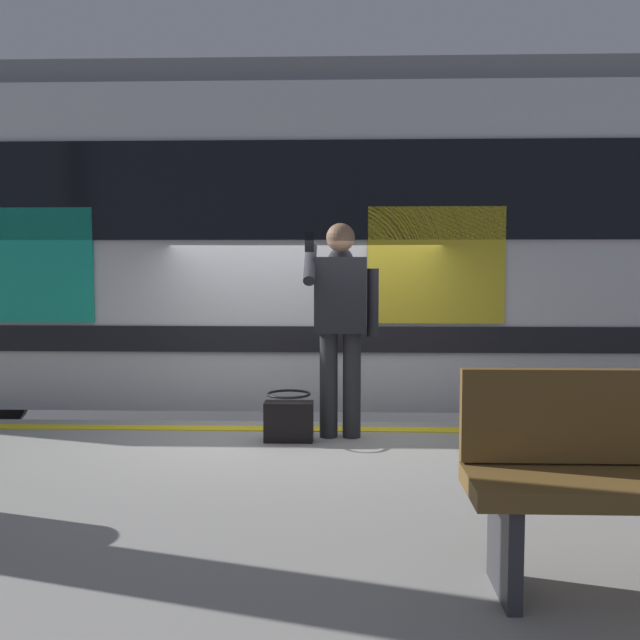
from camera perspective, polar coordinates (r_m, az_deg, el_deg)
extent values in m
plane|color=#3D3D3F|center=(6.49, -1.43, -16.51)|extent=(23.86, 23.86, 0.00)
cube|color=gray|center=(4.53, -2.96, -19.41)|extent=(14.92, 3.85, 0.97)
cube|color=yellow|center=(5.92, -1.62, -8.68)|extent=(14.62, 0.16, 0.01)
cube|color=slate|center=(7.63, -0.88, -12.64)|extent=(19.39, 0.08, 0.16)
cube|color=slate|center=(9.01, -0.43, -9.98)|extent=(19.39, 0.08, 0.16)
cube|color=silver|center=(8.08, -5.59, 5.43)|extent=(10.82, 2.87, 3.03)
cube|color=gray|center=(8.27, -5.68, 16.84)|extent=(10.61, 2.64, 0.24)
cube|color=black|center=(6.68, -7.28, 10.22)|extent=(10.28, 0.03, 0.90)
cube|color=black|center=(6.68, -7.16, -1.51)|extent=(10.28, 0.03, 0.24)
cube|color=gold|center=(6.61, 9.26, 4.33)|extent=(1.25, 0.02, 1.06)
cube|color=#19A58C|center=(7.19, -22.35, 4.06)|extent=(1.25, 0.02, 1.06)
cylinder|color=black|center=(7.49, 21.36, -9.31)|extent=(0.84, 0.12, 0.84)
cylinder|color=black|center=(9.64, 16.80, -6.18)|extent=(0.84, 0.12, 0.84)
cylinder|color=#262628|center=(5.58, 2.55, -5.21)|extent=(0.14, 0.14, 0.82)
cylinder|color=#262628|center=(5.58, 0.70, -5.20)|extent=(0.14, 0.14, 0.82)
cube|color=black|center=(5.51, 1.64, 2.01)|extent=(0.40, 0.24, 0.58)
sphere|color=black|center=(5.67, 1.65, 4.82)|extent=(0.20, 0.20, 0.20)
sphere|color=#997051|center=(5.51, 1.65, 6.60)|extent=(0.22, 0.22, 0.22)
cylinder|color=black|center=(5.52, 4.24, 1.40)|extent=(0.09, 0.09, 0.52)
cylinder|color=black|center=(5.43, -0.79, 4.52)|extent=(0.09, 0.42, 0.33)
cube|color=black|center=(5.33, -0.85, 6.25)|extent=(0.07, 0.02, 0.15)
cube|color=black|center=(5.51, -2.51, -8.09)|extent=(0.37, 0.17, 0.30)
torus|color=black|center=(5.47, -2.52, -5.92)|extent=(0.34, 0.34, 0.02)
cube|color=#333338|center=(3.12, 14.51, -16.65)|extent=(0.06, 0.40, 0.45)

